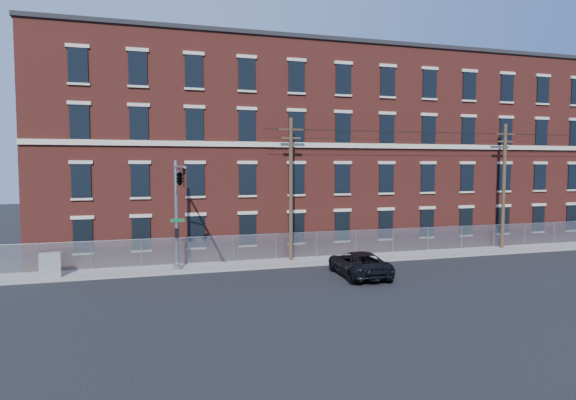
# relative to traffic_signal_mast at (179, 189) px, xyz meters

# --- Properties ---
(ground) EXTENTS (140.00, 140.00, 0.00)m
(ground) POSITION_rel_traffic_signal_mast_xyz_m (6.00, -2.18, -5.39)
(ground) COLOR black
(ground) RESTS_ON ground
(sidewalk) EXTENTS (65.00, 3.00, 0.12)m
(sidewalk) POSITION_rel_traffic_signal_mast_xyz_m (18.00, 2.82, -5.33)
(sidewalk) COLOR gray
(sidewalk) RESTS_ON ground
(mill_building) EXTENTS (55.30, 14.32, 16.30)m
(mill_building) POSITION_rel_traffic_signal_mast_xyz_m (18.00, 11.75, 2.76)
(mill_building) COLOR maroon
(mill_building) RESTS_ON ground
(chain_link_fence) EXTENTS (59.06, 0.06, 1.85)m
(chain_link_fence) POSITION_rel_traffic_signal_mast_xyz_m (18.00, 4.12, -4.33)
(chain_link_fence) COLOR #A5A8AD
(chain_link_fence) RESTS_ON ground
(traffic_signal_mast) EXTENTS (0.90, 6.75, 7.00)m
(traffic_signal_mast) POSITION_rel_traffic_signal_mast_xyz_m (0.00, 0.00, 0.00)
(traffic_signal_mast) COLOR #9EA0A5
(traffic_signal_mast) RESTS_ON ground
(utility_pole_near) EXTENTS (1.80, 0.28, 10.00)m
(utility_pole_near) POSITION_rel_traffic_signal_mast_xyz_m (8.00, 3.42, -0.05)
(utility_pole_near) COLOR #4B3825
(utility_pole_near) RESTS_ON ground
(utility_pole_mid) EXTENTS (1.80, 0.28, 10.00)m
(utility_pole_mid) POSITION_rel_traffic_signal_mast_xyz_m (26.00, 3.42, -0.05)
(utility_pole_mid) COLOR #4B3825
(utility_pole_mid) RESTS_ON ground
(overhead_wires) EXTENTS (40.00, 0.62, 0.62)m
(overhead_wires) POSITION_rel_traffic_signal_mast_xyz_m (26.00, 3.42, 3.73)
(overhead_wires) COLOR black
(overhead_wires) RESTS_ON ground
(pickup_truck) EXTENTS (2.94, 5.75, 1.55)m
(pickup_truck) POSITION_rel_traffic_signal_mast_xyz_m (10.61, -2.30, -4.61)
(pickup_truck) COLOR black
(pickup_truck) RESTS_ON ground
(utility_cabinet) EXTENTS (1.23, 0.71, 1.47)m
(utility_cabinet) POSITION_rel_traffic_signal_mast_xyz_m (-7.46, 2.31, -4.54)
(utility_cabinet) COLOR gray
(utility_cabinet) RESTS_ON sidewalk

